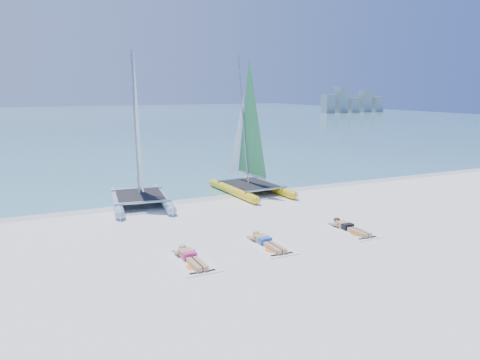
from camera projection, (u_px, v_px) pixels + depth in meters
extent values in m
plane|color=white|center=(254.00, 233.00, 15.08)|extent=(140.00, 140.00, 0.00)
cube|color=#7CCCD0|center=(64.00, 120.00, 70.85)|extent=(140.00, 115.00, 0.01)
cube|color=silver|center=(195.00, 198.00, 19.95)|extent=(140.00, 1.40, 0.01)
cube|color=#9CA6AC|center=(328.00, 104.00, 89.98)|extent=(2.00, 2.00, 3.50)
cube|color=#9CA6AC|center=(341.00, 100.00, 91.11)|extent=(2.00, 2.00, 5.00)
cube|color=#9CA6AC|center=(353.00, 105.00, 92.59)|extent=(2.00, 2.00, 2.80)
cube|color=#9CA6AC|center=(365.00, 101.00, 93.73)|extent=(2.00, 2.00, 4.20)
cube|color=#9CA6AC|center=(376.00, 104.00, 95.12)|extent=(2.00, 2.00, 3.00)
cylinder|color=#A9C8DE|center=(116.00, 202.00, 18.51)|extent=(0.91, 4.15, 0.37)
cone|color=#A9C8DE|center=(113.00, 190.00, 20.64)|extent=(0.41, 0.57, 0.35)
cylinder|color=#A9C8DE|center=(163.00, 198.00, 19.07)|extent=(0.91, 4.15, 0.37)
cone|color=#A9C8DE|center=(155.00, 187.00, 21.20)|extent=(0.41, 0.57, 0.35)
cube|color=black|center=(140.00, 195.00, 18.75)|extent=(2.07, 2.49, 0.03)
cylinder|color=#B3B6BB|center=(135.00, 123.00, 18.89)|extent=(0.23, 1.09, 5.70)
cylinder|color=yellow|center=(233.00, 191.00, 20.55)|extent=(0.55, 4.13, 0.36)
cone|color=yellow|center=(211.00, 182.00, 22.51)|extent=(0.37, 0.54, 0.35)
cylinder|color=yellow|center=(268.00, 187.00, 21.40)|extent=(0.55, 4.13, 0.36)
cone|color=yellow|center=(245.00, 178.00, 23.37)|extent=(0.37, 0.54, 0.35)
cube|color=black|center=(251.00, 184.00, 20.93)|extent=(1.87, 2.34, 0.03)
cylinder|color=#B3B6BB|center=(243.00, 119.00, 21.03)|extent=(0.13, 1.09, 5.68)
cube|color=white|center=(192.00, 262.00, 12.51)|extent=(1.00, 1.85, 0.02)
cube|color=tan|center=(187.00, 254.00, 12.87)|extent=(0.36, 0.55, 0.17)
cube|color=#CF3073|center=(189.00, 256.00, 12.69)|extent=(0.37, 0.22, 0.17)
cube|color=tan|center=(197.00, 264.00, 12.17)|extent=(0.31, 0.85, 0.13)
sphere|color=tan|center=(183.00, 248.00, 13.19)|extent=(0.21, 0.21, 0.21)
ellipsoid|color=#E3BE6B|center=(183.00, 247.00, 13.19)|extent=(0.22, 0.24, 0.15)
cube|color=white|center=(269.00, 246.00, 13.78)|extent=(1.00, 1.85, 0.02)
cube|color=tan|center=(262.00, 239.00, 14.14)|extent=(0.36, 0.55, 0.17)
cube|color=blue|center=(265.00, 241.00, 13.96)|extent=(0.37, 0.22, 0.17)
cube|color=tan|center=(275.00, 248.00, 13.44)|extent=(0.31, 0.85, 0.13)
sphere|color=tan|center=(256.00, 234.00, 14.46)|extent=(0.21, 0.21, 0.21)
ellipsoid|color=#E3BE6B|center=(256.00, 233.00, 14.46)|extent=(0.22, 0.24, 0.15)
cube|color=white|center=(352.00, 232.00, 15.23)|extent=(1.00, 1.85, 0.02)
cube|color=tan|center=(344.00, 225.00, 15.59)|extent=(0.36, 0.55, 0.17)
cube|color=black|center=(348.00, 226.00, 15.41)|extent=(0.37, 0.22, 0.17)
cube|color=tan|center=(360.00, 232.00, 14.88)|extent=(0.31, 0.85, 0.13)
sphere|color=tan|center=(337.00, 221.00, 15.91)|extent=(0.21, 0.21, 0.21)
ellipsoid|color=#3C2816|center=(337.00, 220.00, 15.91)|extent=(0.22, 0.24, 0.15)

